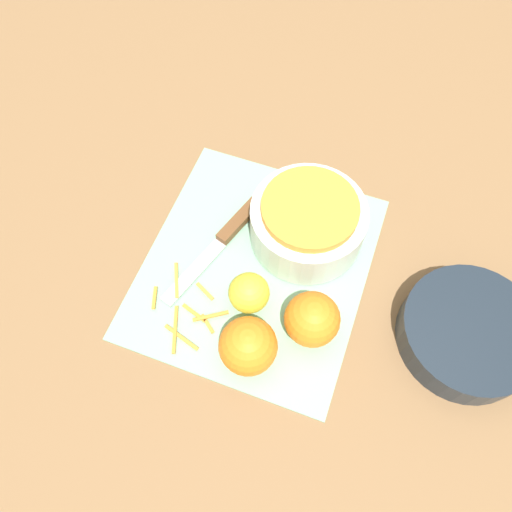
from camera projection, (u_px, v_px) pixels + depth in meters
ground_plane at (256, 266)px, 0.80m from camera, size 4.00×4.00×0.00m
cutting_board at (256, 266)px, 0.79m from camera, size 0.39×0.34×0.01m
bowl_speckled at (308, 221)px, 0.78m from camera, size 0.18×0.18×0.09m
bowl_dark at (468, 333)px, 0.72m from camera, size 0.20×0.20×0.05m
knife at (229, 232)px, 0.81m from camera, size 0.22×0.09×0.02m
orange_left at (312, 319)px, 0.71m from camera, size 0.08×0.08×0.08m
orange_right at (248, 346)px, 0.69m from camera, size 0.08×0.08×0.08m
lemon at (249, 293)px, 0.74m from camera, size 0.06×0.06×0.06m
peel_pile at (187, 312)px, 0.75m from camera, size 0.14×0.12×0.01m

